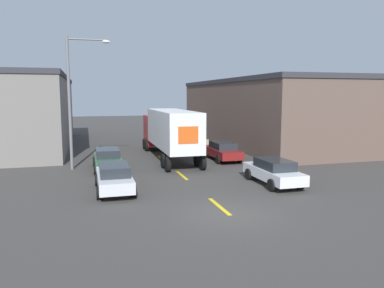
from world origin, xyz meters
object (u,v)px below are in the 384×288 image
parked_car_right_mid (222,151)px  parked_car_right_near (273,171)px  street_lamp (74,94)px  parked_car_right_far (193,139)px  parked_car_left_near (114,177)px  semi_truck (169,130)px  parked_car_left_far (108,159)px

parked_car_right_mid → parked_car_right_near: bearing=-90.0°
street_lamp → parked_car_right_near: bearing=-35.2°
parked_car_right_far → parked_car_left_near: bearing=-119.4°
semi_truck → street_lamp: 8.17m
semi_truck → parked_car_left_near: 11.04m
parked_car_left_near → street_lamp: size_ratio=0.53×
semi_truck → parked_car_right_near: semi_truck is taller
parked_car_left_far → parked_car_right_mid: bearing=8.8°
parked_car_left_far → street_lamp: bearing=160.4°
street_lamp → semi_truck: bearing=21.7°
semi_truck → parked_car_left_far: (-5.07, -3.56, -1.55)m
parked_car_right_far → parked_car_right_mid: bearing=-90.0°
parked_car_right_far → parked_car_left_far: bearing=-132.7°
parked_car_right_far → parked_car_right_near: same height
parked_car_right_far → parked_car_right_mid: (0.00, -8.26, 0.00)m
semi_truck → street_lamp: (-7.11, -2.83, 2.84)m
parked_car_left_far → parked_car_left_near: same height
parked_car_right_near → street_lamp: bearing=144.8°
semi_truck → parked_car_left_far: 6.39m
semi_truck → parked_car_left_far: semi_truck is taller
semi_truck → parked_car_right_near: size_ratio=2.76×
parked_car_right_near → parked_car_left_near: same height
parked_car_right_mid → parked_car_left_near: same height
semi_truck → street_lamp: size_ratio=1.46×
parked_car_left_far → parked_car_left_near: (0.00, -6.12, 0.00)m
semi_truck → parked_car_right_mid: 4.66m
parked_car_right_mid → street_lamp: bearing=-176.6°
semi_truck → parked_car_left_near: bearing=-116.9°
parked_car_left_far → parked_car_right_near: 11.30m
semi_truck → parked_car_right_far: semi_truck is taller
parked_car_left_far → parked_car_right_far: size_ratio=1.00×
street_lamp → parked_car_right_far: bearing=39.2°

